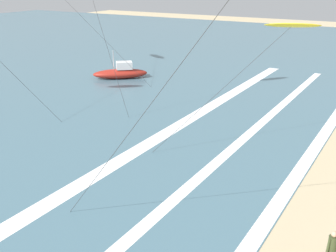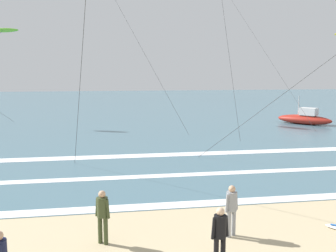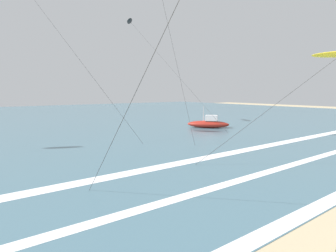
% 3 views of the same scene
% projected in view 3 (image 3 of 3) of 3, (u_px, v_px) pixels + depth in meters
% --- Properties ---
extents(ocean_surface, '(140.00, 90.00, 0.01)m').
position_uv_depth(ocean_surface, '(28.00, 120.00, 45.30)').
color(ocean_surface, '#476B7A').
rests_on(ocean_surface, ground).
extents(wave_foam_shoreline, '(57.37, 0.69, 0.01)m').
position_uv_depth(wave_foam_shoreline, '(274.00, 230.00, 9.39)').
color(wave_foam_shoreline, white).
rests_on(wave_foam_shoreline, ocean_surface).
extents(wave_foam_mid_break, '(59.18, 0.64, 0.01)m').
position_uv_depth(wave_foam_mid_break, '(180.00, 198.00, 12.18)').
color(wave_foam_mid_break, white).
rests_on(wave_foam_mid_break, ocean_surface).
extents(wave_foam_outer_break, '(57.29, 1.01, 0.01)m').
position_uv_depth(wave_foam_outer_break, '(145.00, 170.00, 16.47)').
color(wave_foam_outer_break, white).
rests_on(wave_foam_outer_break, ocean_surface).
extents(kite_black_far_right, '(4.18, 17.78, 14.83)m').
position_uv_depth(kite_black_far_right, '(130.00, 22.00, 40.30)').
color(kite_black_far_right, black).
rests_on(kite_black_far_right, ground).
extents(offshore_boat, '(4.69, 5.05, 2.70)m').
position_uv_depth(offshore_boat, '(209.00, 123.00, 35.40)').
color(offshore_boat, maroon).
rests_on(offshore_boat, ground).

